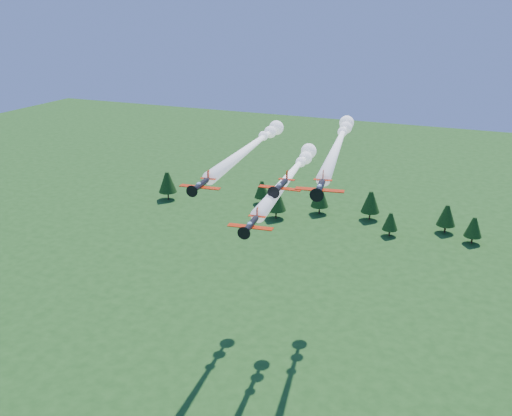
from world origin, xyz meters
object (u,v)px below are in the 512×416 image
at_px(plane_left, 253,145).
at_px(plane_right, 339,142).
at_px(plane_lead, 291,174).
at_px(plane_slot, 281,186).

relative_size(plane_left, plane_right, 0.93).
distance_m(plane_lead, plane_right, 14.15).
bearing_deg(plane_slot, plane_left, 122.10).
xyz_separation_m(plane_lead, plane_right, (6.98, 11.30, 4.88)).
relative_size(plane_right, plane_slot, 6.65).
height_order(plane_lead, plane_left, plane_left).
bearing_deg(plane_slot, plane_lead, 98.18).
bearing_deg(plane_slot, plane_right, 77.50).
height_order(plane_left, plane_slot, plane_left).
xyz_separation_m(plane_left, plane_right, (18.49, 5.01, 1.29)).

